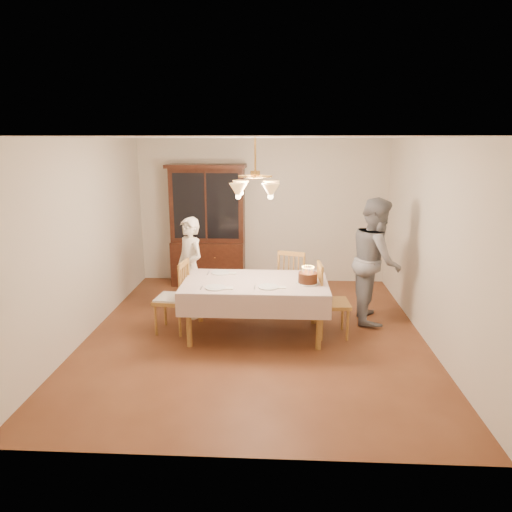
# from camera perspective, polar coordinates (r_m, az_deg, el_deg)

# --- Properties ---
(ground) EXTENTS (5.00, 5.00, 0.00)m
(ground) POSITION_cam_1_polar(r_m,az_deg,el_deg) (6.31, -0.09, -9.73)
(ground) COLOR #5B2E1A
(ground) RESTS_ON ground
(room_shell) EXTENTS (5.00, 5.00, 5.00)m
(room_shell) POSITION_cam_1_polar(r_m,az_deg,el_deg) (5.85, -0.10, 4.57)
(room_shell) COLOR white
(room_shell) RESTS_ON ground
(dining_table) EXTENTS (1.90, 1.10, 0.76)m
(dining_table) POSITION_cam_1_polar(r_m,az_deg,el_deg) (6.06, -0.10, -3.83)
(dining_table) COLOR olive
(dining_table) RESTS_ON ground
(china_hutch) EXTENTS (1.38, 0.54, 2.16)m
(china_hutch) POSITION_cam_1_polar(r_m,az_deg,el_deg) (8.25, -6.02, 3.55)
(china_hutch) COLOR black
(china_hutch) RESTS_ON ground
(chair_far_side) EXTENTS (0.54, 0.52, 1.00)m
(chair_far_side) POSITION_cam_1_polar(r_m,az_deg,el_deg) (6.94, 4.72, -3.59)
(chair_far_side) COLOR olive
(chair_far_side) RESTS_ON ground
(chair_left_end) EXTENTS (0.47, 0.49, 1.00)m
(chair_left_end) POSITION_cam_1_polar(r_m,az_deg,el_deg) (6.36, -10.44, -5.38)
(chair_left_end) COLOR olive
(chair_left_end) RESTS_ON ground
(chair_right_end) EXTENTS (0.44, 0.46, 1.00)m
(chair_right_end) POSITION_cam_1_polar(r_m,az_deg,el_deg) (6.21, 9.49, -5.93)
(chair_right_end) COLOR olive
(chair_right_end) RESTS_ON ground
(elderly_woman) EXTENTS (0.63, 0.65, 1.50)m
(elderly_woman) POSITION_cam_1_polar(r_m,az_deg,el_deg) (6.75, -8.24, -1.49)
(elderly_woman) COLOR silver
(elderly_woman) RESTS_ON ground
(adult_in_grey) EXTENTS (0.74, 0.92, 1.80)m
(adult_in_grey) POSITION_cam_1_polar(r_m,az_deg,el_deg) (6.75, 14.70, -0.50)
(adult_in_grey) COLOR slate
(adult_in_grey) RESTS_ON ground
(birthday_cake) EXTENTS (0.30, 0.30, 0.23)m
(birthday_cake) POSITION_cam_1_polar(r_m,az_deg,el_deg) (5.96, 6.49, -2.77)
(birthday_cake) COLOR white
(birthday_cake) RESTS_ON dining_table
(place_setting_near_left) EXTENTS (0.41, 0.26, 0.02)m
(place_setting_near_left) POSITION_cam_1_polar(r_m,az_deg,el_deg) (5.77, -4.98, -3.96)
(place_setting_near_left) COLOR white
(place_setting_near_left) RESTS_ON dining_table
(place_setting_near_right) EXTENTS (0.41, 0.26, 0.02)m
(place_setting_near_right) POSITION_cam_1_polar(r_m,az_deg,el_deg) (5.78, 1.68, -3.89)
(place_setting_near_right) COLOR white
(place_setting_near_right) RESTS_ON dining_table
(place_setting_far_left) EXTENTS (0.40, 0.25, 0.02)m
(place_setting_far_left) POSITION_cam_1_polar(r_m,az_deg,el_deg) (6.40, -4.36, -2.10)
(place_setting_far_left) COLOR white
(place_setting_far_left) RESTS_ON dining_table
(chandelier) EXTENTS (0.62, 0.62, 0.73)m
(chandelier) POSITION_cam_1_polar(r_m,az_deg,el_deg) (5.79, -0.10, 8.43)
(chandelier) COLOR #BF8C3F
(chandelier) RESTS_ON ground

